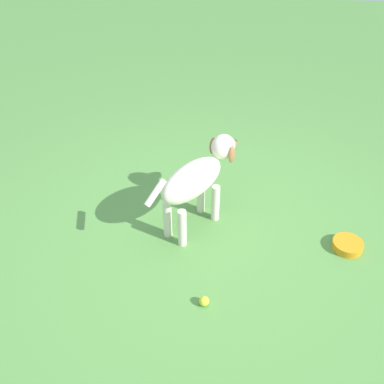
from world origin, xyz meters
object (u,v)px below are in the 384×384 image
tennis_ball_1 (204,301)px  water_bowl (348,245)px  dog (197,178)px  tennis_ball_0 (203,178)px

tennis_ball_1 → water_bowl: tennis_ball_1 is taller
dog → water_bowl: (1.12, -0.15, -0.40)m
dog → tennis_ball_0: size_ratio=12.44×
dog → tennis_ball_1: size_ratio=12.44×
dog → tennis_ball_0: bearing=34.8°
tennis_ball_0 → tennis_ball_1: size_ratio=1.00×
dog → tennis_ball_0: (0.00, 0.55, -0.40)m
tennis_ball_1 → tennis_ball_0: bearing=95.5°
dog → water_bowl: dog is taller
dog → tennis_ball_1: 0.88m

